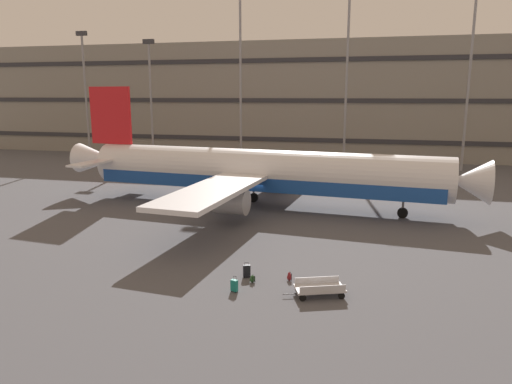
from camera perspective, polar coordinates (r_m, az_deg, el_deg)
ground_plane at (r=44.37m, az=-0.47°, el=-2.06°), size 600.00×600.00×0.00m
terminal_structure at (r=85.35m, az=6.71°, el=10.97°), size 127.78×14.53×19.08m
airliner at (r=44.74m, az=0.17°, el=2.44°), size 40.50×32.74×11.32m
light_mast_far_left at (r=84.66m, az=-19.90°, el=11.97°), size 1.80×0.50×20.50m
light_mast_left at (r=78.87m, az=-12.58°, el=11.86°), size 1.80×0.50×18.95m
light_mast_center_left at (r=73.70m, az=-1.89°, el=15.16°), size 1.80×0.50×26.45m
light_mast_center_right at (r=71.12m, az=10.93°, el=14.99°), size 1.80×0.50×26.21m
light_mast_right at (r=72.13m, az=24.47°, el=14.27°), size 1.80×0.50×26.56m
suitcase_large at (r=28.12m, az=-1.13°, el=-9.49°), size 0.48×0.39×0.91m
suitcase_black at (r=26.25m, az=-2.64°, el=-11.18°), size 0.42×0.33×0.88m
backpack_scuffed at (r=27.79m, az=4.03°, el=-10.14°), size 0.36×0.43×0.56m
backpack_teal at (r=27.47m, az=-0.46°, el=-10.45°), size 0.37×0.37×0.50m
baggage_cart at (r=25.96m, az=7.67°, el=-11.42°), size 3.33×2.13×0.82m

